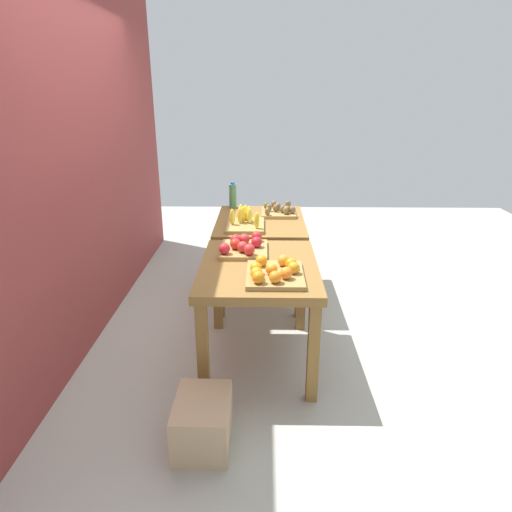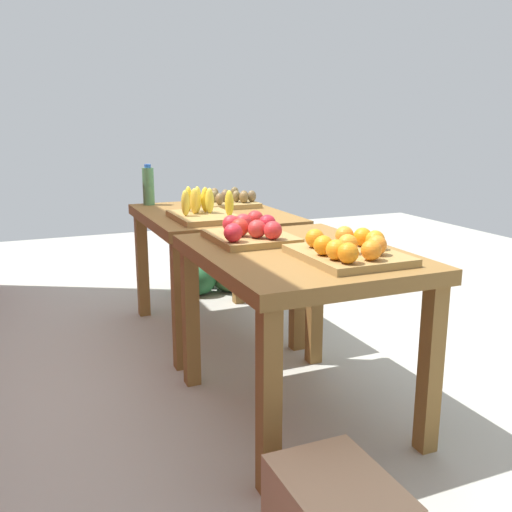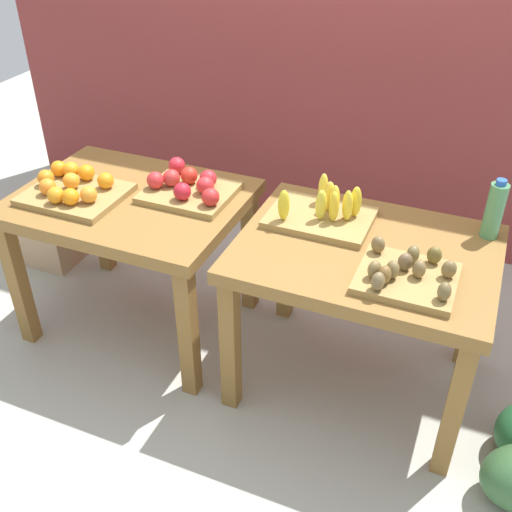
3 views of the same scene
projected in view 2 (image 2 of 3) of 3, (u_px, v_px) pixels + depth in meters
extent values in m
plane|color=#ABAB9F|center=(248.00, 364.00, 3.03)|extent=(8.00, 8.00, 0.00)
cube|color=brown|center=(298.00, 257.00, 2.36)|extent=(1.04, 0.80, 0.06)
cube|color=brown|center=(430.00, 369.00, 2.17)|extent=(0.07, 0.07, 0.68)
cube|color=brown|center=(315.00, 301.00, 2.99)|extent=(0.07, 0.07, 0.68)
cube|color=brown|center=(269.00, 402.00, 1.91)|extent=(0.07, 0.07, 0.68)
cube|color=brown|center=(191.00, 318.00, 2.73)|extent=(0.07, 0.07, 0.68)
cube|color=brown|center=(212.00, 217.00, 3.37)|extent=(1.04, 0.80, 0.06)
cube|color=brown|center=(297.00, 291.00, 3.17)|extent=(0.07, 0.07, 0.68)
cube|color=brown|center=(238.00, 256.00, 4.00)|extent=(0.07, 0.07, 0.68)
cube|color=brown|center=(180.00, 306.00, 2.91)|extent=(0.07, 0.07, 0.68)
cube|color=brown|center=(142.00, 265.00, 3.74)|extent=(0.07, 0.07, 0.68)
cube|color=#9D7E44|center=(348.00, 255.00, 2.20)|extent=(0.44, 0.36, 0.03)
sphere|color=orange|center=(344.00, 235.00, 2.32)|extent=(0.10, 0.10, 0.08)
sphere|color=orange|center=(377.00, 245.00, 2.13)|extent=(0.09, 0.09, 0.08)
sphere|color=orange|center=(375.00, 240.00, 2.22)|extent=(0.11, 0.11, 0.08)
sphere|color=orange|center=(363.00, 237.00, 2.28)|extent=(0.11, 0.11, 0.08)
sphere|color=orange|center=(371.00, 250.00, 2.04)|extent=(0.10, 0.10, 0.08)
sphere|color=orange|center=(336.00, 250.00, 2.05)|extent=(0.08, 0.08, 0.08)
sphere|color=orange|center=(323.00, 245.00, 2.12)|extent=(0.10, 0.10, 0.08)
sphere|color=orange|center=(348.00, 253.00, 2.00)|extent=(0.11, 0.11, 0.08)
sphere|color=orange|center=(315.00, 238.00, 2.25)|extent=(0.11, 0.11, 0.08)
sphere|color=orange|center=(348.00, 244.00, 2.15)|extent=(0.10, 0.10, 0.08)
cube|color=#9D7E44|center=(250.00, 237.00, 2.54)|extent=(0.40, 0.34, 0.03)
sphere|color=red|center=(243.00, 222.00, 2.60)|extent=(0.11, 0.11, 0.08)
sphere|color=red|center=(267.00, 223.00, 2.58)|extent=(0.11, 0.11, 0.08)
sphere|color=red|center=(240.00, 227.00, 2.48)|extent=(0.10, 0.10, 0.08)
sphere|color=red|center=(257.00, 229.00, 2.44)|extent=(0.08, 0.08, 0.08)
sphere|color=red|center=(273.00, 230.00, 2.41)|extent=(0.10, 0.10, 0.08)
sphere|color=red|center=(231.00, 224.00, 2.56)|extent=(0.11, 0.11, 0.08)
sphere|color=red|center=(233.00, 233.00, 2.36)|extent=(0.11, 0.11, 0.08)
sphere|color=red|center=(255.00, 219.00, 2.70)|extent=(0.11, 0.11, 0.08)
cube|color=#9D7E44|center=(204.00, 217.00, 3.10)|extent=(0.44, 0.32, 0.03)
ellipsoid|color=yellow|center=(197.00, 200.00, 3.11)|extent=(0.06, 0.07, 0.14)
ellipsoid|color=yellow|center=(229.00, 203.00, 3.00)|extent=(0.07, 0.06, 0.14)
ellipsoid|color=yellow|center=(194.00, 201.00, 3.08)|extent=(0.06, 0.06, 0.14)
ellipsoid|color=yellow|center=(185.00, 203.00, 3.01)|extent=(0.06, 0.07, 0.14)
ellipsoid|color=yellow|center=(205.00, 200.00, 3.15)|extent=(0.05, 0.05, 0.14)
ellipsoid|color=yellow|center=(188.00, 199.00, 3.18)|extent=(0.06, 0.05, 0.14)
ellipsoid|color=yellow|center=(210.00, 201.00, 3.10)|extent=(0.07, 0.07, 0.14)
ellipsoid|color=yellow|center=(197.00, 199.00, 3.18)|extent=(0.07, 0.07, 0.14)
cube|color=#9D7E44|center=(228.00, 204.00, 3.59)|extent=(0.36, 0.32, 0.03)
ellipsoid|color=brown|center=(244.00, 196.00, 3.55)|extent=(0.05, 0.06, 0.07)
ellipsoid|color=brown|center=(214.00, 196.00, 3.55)|extent=(0.05, 0.06, 0.07)
ellipsoid|color=olive|center=(244.00, 197.00, 3.51)|extent=(0.07, 0.07, 0.07)
ellipsoid|color=brown|center=(225.00, 195.00, 3.62)|extent=(0.07, 0.07, 0.07)
ellipsoid|color=brown|center=(235.00, 192.00, 3.75)|extent=(0.05, 0.06, 0.07)
ellipsoid|color=brown|center=(219.00, 199.00, 3.42)|extent=(0.07, 0.07, 0.07)
ellipsoid|color=olive|center=(236.00, 196.00, 3.55)|extent=(0.07, 0.07, 0.07)
ellipsoid|color=brown|center=(207.00, 195.00, 3.61)|extent=(0.06, 0.05, 0.07)
ellipsoid|color=brown|center=(225.00, 196.00, 3.56)|extent=(0.07, 0.07, 0.07)
ellipsoid|color=brown|center=(215.00, 193.00, 3.69)|extent=(0.07, 0.07, 0.07)
ellipsoid|color=brown|center=(252.00, 196.00, 3.56)|extent=(0.06, 0.06, 0.07)
cylinder|color=#4C8C59|center=(148.00, 186.00, 3.62)|extent=(0.07, 0.07, 0.24)
cylinder|color=blue|center=(147.00, 166.00, 3.59)|extent=(0.04, 0.04, 0.02)
ellipsoid|color=#256336|center=(204.00, 267.00, 4.51)|extent=(0.33, 0.28, 0.28)
ellipsoid|color=#246134|center=(198.00, 280.00, 4.23)|extent=(0.32, 0.34, 0.23)
ellipsoid|color=#356135|center=(228.00, 275.00, 4.32)|extent=(0.39, 0.36, 0.25)
ellipsoid|color=#326237|center=(203.00, 235.00, 4.45)|extent=(0.29, 0.24, 0.24)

